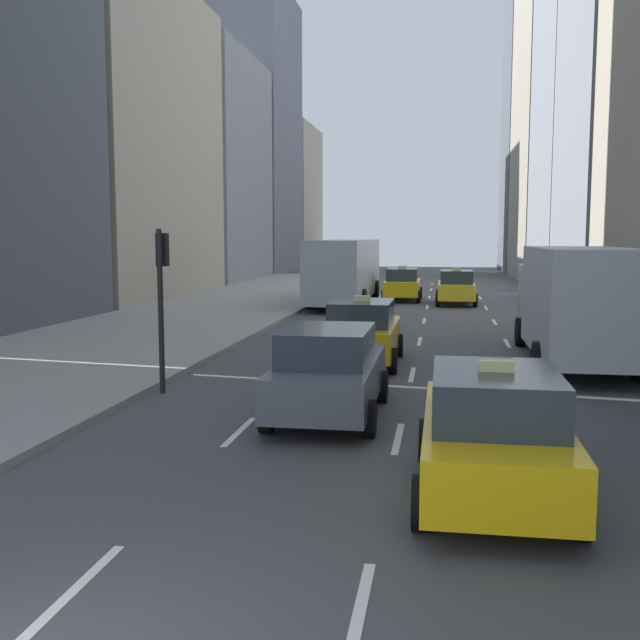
% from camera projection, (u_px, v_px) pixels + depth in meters
% --- Properties ---
extents(sidewalk_left, '(8.00, 66.00, 0.15)m').
position_uv_depth(sidewalk_left, '(205.00, 313.00, 32.95)').
color(sidewalk_left, gray).
rests_on(sidewalk_left, ground).
extents(lane_markings, '(5.72, 56.00, 0.01)m').
position_uv_depth(lane_markings, '(422.00, 330.00, 27.49)').
color(lane_markings, white).
rests_on(lane_markings, ground).
extents(building_row_left, '(6.00, 82.84, 33.44)m').
position_uv_depth(building_row_left, '(148.00, 81.00, 43.95)').
color(building_row_left, '#4C515B').
rests_on(building_row_left, ground).
extents(building_row_right, '(6.00, 78.33, 36.44)m').
position_uv_depth(building_row_right, '(610.00, 20.00, 40.44)').
color(building_row_right, '#4C515B').
rests_on(building_row_right, ground).
extents(taxi_lead, '(2.02, 4.40, 1.87)m').
position_uv_depth(taxi_lead, '(456.00, 287.00, 37.70)').
color(taxi_lead, yellow).
rests_on(taxi_lead, ground).
extents(taxi_second, '(2.02, 4.40, 1.87)m').
position_uv_depth(taxi_second, '(402.00, 284.00, 39.94)').
color(taxi_second, yellow).
rests_on(taxi_second, ground).
extents(taxi_third, '(2.02, 4.40, 1.87)m').
position_uv_depth(taxi_third, '(362.00, 332.00, 20.13)').
color(taxi_third, yellow).
rests_on(taxi_third, ground).
extents(taxi_fourth, '(2.02, 4.40, 1.87)m').
position_uv_depth(taxi_fourth, '(493.00, 432.00, 9.84)').
color(taxi_fourth, yellow).
rests_on(taxi_fourth, ground).
extents(sedan_black_near, '(2.02, 4.50, 1.74)m').
position_uv_depth(sedan_black_near, '(329.00, 371.00, 14.21)').
color(sedan_black_near, '#565B66').
rests_on(sedan_black_near, ground).
extents(city_bus, '(2.80, 11.61, 3.25)m').
position_uv_depth(city_bus, '(345.00, 269.00, 38.14)').
color(city_bus, '#B7BCC1').
rests_on(city_bus, ground).
extents(box_truck, '(2.58, 8.40, 3.15)m').
position_uv_depth(box_truck, '(574.00, 301.00, 19.99)').
color(box_truck, silver).
rests_on(box_truck, ground).
extents(traffic_light_pole, '(0.24, 0.42, 3.60)m').
position_uv_depth(traffic_light_pole, '(162.00, 284.00, 16.31)').
color(traffic_light_pole, black).
rests_on(traffic_light_pole, ground).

